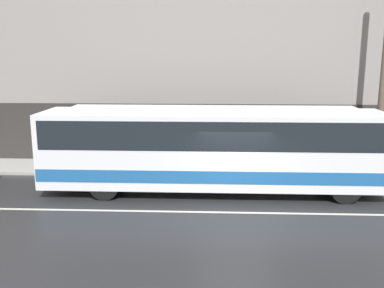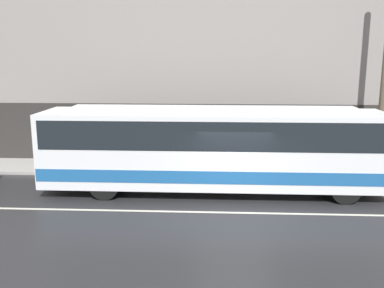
# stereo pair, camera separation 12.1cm
# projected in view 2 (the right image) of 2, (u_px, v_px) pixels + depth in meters

# --- Properties ---
(ground_plane) EXTENTS (60.00, 60.00, 0.00)m
(ground_plane) POSITION_uv_depth(u_px,v_px,m) (235.00, 213.00, 13.86)
(ground_plane) COLOR #262628
(sidewalk) EXTENTS (60.00, 2.46, 0.13)m
(sidewalk) POSITION_uv_depth(u_px,v_px,m) (229.00, 169.00, 18.96)
(sidewalk) COLOR #A09E99
(sidewalk) RESTS_ON ground_plane
(building_facade) EXTENTS (60.00, 0.35, 12.62)m
(building_facade) POSITION_uv_depth(u_px,v_px,m) (231.00, 30.00, 19.05)
(building_facade) COLOR gray
(building_facade) RESTS_ON ground_plane
(lane_stripe) EXTENTS (54.00, 0.14, 0.01)m
(lane_stripe) POSITION_uv_depth(u_px,v_px,m) (235.00, 213.00, 13.86)
(lane_stripe) COLOR beige
(lane_stripe) RESTS_ON ground_plane
(transit_bus) EXTENTS (12.39, 2.48, 3.13)m
(transit_bus) POSITION_uv_depth(u_px,v_px,m) (212.00, 145.00, 15.64)
(transit_bus) COLOR white
(transit_bus) RESTS_ON ground_plane
(pedestrian_waiting) EXTENTS (0.36, 0.36, 1.71)m
(pedestrian_waiting) POSITION_uv_depth(u_px,v_px,m) (179.00, 149.00, 18.88)
(pedestrian_waiting) COLOR navy
(pedestrian_waiting) RESTS_ON sidewalk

